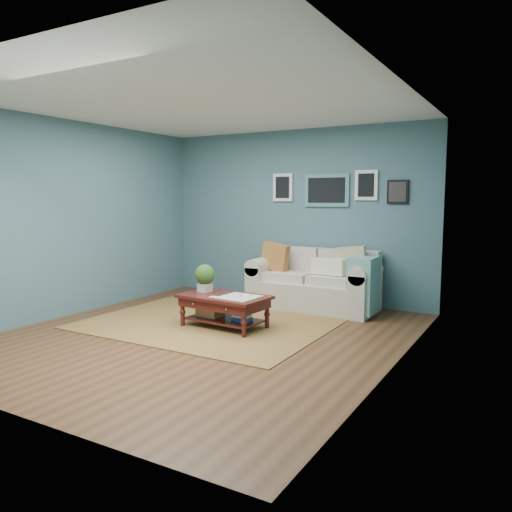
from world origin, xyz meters
The scene contains 4 objects.
room_shell centered at (0.02, 0.06, 1.36)m, with size 5.00×5.02×2.70m.
area_rug centered at (-0.29, 0.55, 0.01)m, with size 3.08×2.46×0.01m, color brown.
loveseat centered at (0.62, 2.03, 0.40)m, with size 1.90×0.86×0.98m.
coffee_table centered at (-0.05, 0.44, 0.34)m, with size 1.15×0.72×0.78m.
Camera 1 is at (3.43, -4.72, 1.64)m, focal length 35.00 mm.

